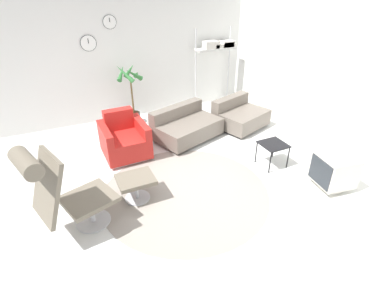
{
  "coord_description": "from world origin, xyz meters",
  "views": [
    {
      "loc": [
        -1.37,
        -3.42,
        2.78
      ],
      "look_at": [
        0.37,
        0.23,
        0.55
      ],
      "focal_mm": 28.0,
      "sensor_mm": 36.0,
      "label": 1
    }
  ],
  "objects_px": {
    "crt_television": "(334,171)",
    "armchair_red": "(124,140)",
    "shelf_unit": "(219,47)",
    "potted_plant": "(131,95)",
    "lounge_chair": "(59,188)",
    "couch_second": "(239,116)",
    "side_table": "(273,146)",
    "couch_low": "(186,127)",
    "ottoman": "(136,183)"
  },
  "relations": [
    {
      "from": "crt_television",
      "to": "armchair_red",
      "type": "bearing_deg",
      "value": 57.27
    },
    {
      "from": "shelf_unit",
      "to": "potted_plant",
      "type": "bearing_deg",
      "value": -174.85
    },
    {
      "from": "lounge_chair",
      "to": "potted_plant",
      "type": "distance_m",
      "value": 3.29
    },
    {
      "from": "couch_second",
      "to": "side_table",
      "type": "bearing_deg",
      "value": 58.44
    },
    {
      "from": "potted_plant",
      "to": "armchair_red",
      "type": "bearing_deg",
      "value": -111.91
    },
    {
      "from": "lounge_chair",
      "to": "potted_plant",
      "type": "height_order",
      "value": "potted_plant"
    },
    {
      "from": "side_table",
      "to": "shelf_unit",
      "type": "bearing_deg",
      "value": 78.9
    },
    {
      "from": "crt_television",
      "to": "shelf_unit",
      "type": "bearing_deg",
      "value": 6.61
    },
    {
      "from": "couch_low",
      "to": "shelf_unit",
      "type": "bearing_deg",
      "value": -156.33
    },
    {
      "from": "potted_plant",
      "to": "shelf_unit",
      "type": "xyz_separation_m",
      "value": [
        2.2,
        0.2,
        0.76
      ]
    },
    {
      "from": "ottoman",
      "to": "armchair_red",
      "type": "xyz_separation_m",
      "value": [
        0.16,
        1.27,
        0.02
      ]
    },
    {
      "from": "lounge_chair",
      "to": "couch_low",
      "type": "height_order",
      "value": "lounge_chair"
    },
    {
      "from": "couch_second",
      "to": "side_table",
      "type": "height_order",
      "value": "couch_second"
    },
    {
      "from": "armchair_red",
      "to": "ottoman",
      "type": "bearing_deg",
      "value": 81.62
    },
    {
      "from": "ottoman",
      "to": "couch_low",
      "type": "distance_m",
      "value": 2.01
    },
    {
      "from": "couch_low",
      "to": "couch_second",
      "type": "bearing_deg",
      "value": 160.63
    },
    {
      "from": "lounge_chair",
      "to": "shelf_unit",
      "type": "relative_size",
      "value": 0.69
    },
    {
      "from": "couch_second",
      "to": "crt_television",
      "type": "distance_m",
      "value": 2.41
    },
    {
      "from": "couch_second",
      "to": "crt_television",
      "type": "bearing_deg",
      "value": 73.15
    },
    {
      "from": "ottoman",
      "to": "potted_plant",
      "type": "bearing_deg",
      "value": 75.15
    },
    {
      "from": "crt_television",
      "to": "shelf_unit",
      "type": "height_order",
      "value": "shelf_unit"
    },
    {
      "from": "couch_second",
      "to": "crt_television",
      "type": "height_order",
      "value": "couch_second"
    },
    {
      "from": "ottoman",
      "to": "crt_television",
      "type": "relative_size",
      "value": 0.89
    },
    {
      "from": "couch_low",
      "to": "side_table",
      "type": "height_order",
      "value": "couch_low"
    },
    {
      "from": "armchair_red",
      "to": "side_table",
      "type": "xyz_separation_m",
      "value": [
        2.15,
        -1.38,
        0.07
      ]
    },
    {
      "from": "lounge_chair",
      "to": "couch_second",
      "type": "distance_m",
      "value": 4.02
    },
    {
      "from": "crt_television",
      "to": "couch_second",
      "type": "bearing_deg",
      "value": 10.44
    },
    {
      "from": "couch_low",
      "to": "crt_television",
      "type": "distance_m",
      "value": 2.76
    },
    {
      "from": "couch_low",
      "to": "crt_television",
      "type": "height_order",
      "value": "couch_low"
    },
    {
      "from": "armchair_red",
      "to": "side_table",
      "type": "bearing_deg",
      "value": 146.18
    },
    {
      "from": "potted_plant",
      "to": "shelf_unit",
      "type": "height_order",
      "value": "shelf_unit"
    },
    {
      "from": "ottoman",
      "to": "potted_plant",
      "type": "distance_m",
      "value": 2.66
    },
    {
      "from": "side_table",
      "to": "potted_plant",
      "type": "height_order",
      "value": "potted_plant"
    },
    {
      "from": "couch_low",
      "to": "side_table",
      "type": "relative_size",
      "value": 3.51
    },
    {
      "from": "armchair_red",
      "to": "potted_plant",
      "type": "relative_size",
      "value": 0.62
    },
    {
      "from": "couch_low",
      "to": "potted_plant",
      "type": "height_order",
      "value": "potted_plant"
    },
    {
      "from": "couch_low",
      "to": "shelf_unit",
      "type": "height_order",
      "value": "shelf_unit"
    },
    {
      "from": "couch_low",
      "to": "potted_plant",
      "type": "bearing_deg",
      "value": -75.16
    },
    {
      "from": "ottoman",
      "to": "couch_second",
      "type": "distance_m",
      "value": 3.01
    },
    {
      "from": "crt_television",
      "to": "potted_plant",
      "type": "distance_m",
      "value": 4.12
    },
    {
      "from": "potted_plant",
      "to": "side_table",
      "type": "bearing_deg",
      "value": -58.39
    },
    {
      "from": "armchair_red",
      "to": "couch_low",
      "type": "distance_m",
      "value": 1.27
    },
    {
      "from": "couch_low",
      "to": "crt_television",
      "type": "relative_size",
      "value": 2.52
    },
    {
      "from": "crt_television",
      "to": "ottoman",
      "type": "bearing_deg",
      "value": 78.68
    },
    {
      "from": "side_table",
      "to": "crt_television",
      "type": "height_order",
      "value": "crt_television"
    },
    {
      "from": "shelf_unit",
      "to": "armchair_red",
      "type": "bearing_deg",
      "value": -151.44
    },
    {
      "from": "couch_second",
      "to": "lounge_chair",
      "type": "bearing_deg",
      "value": 7.0
    },
    {
      "from": "lounge_chair",
      "to": "shelf_unit",
      "type": "distance_m",
      "value": 4.94
    },
    {
      "from": "crt_television",
      "to": "potted_plant",
      "type": "height_order",
      "value": "potted_plant"
    },
    {
      "from": "armchair_red",
      "to": "shelf_unit",
      "type": "distance_m",
      "value": 3.28
    }
  ]
}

